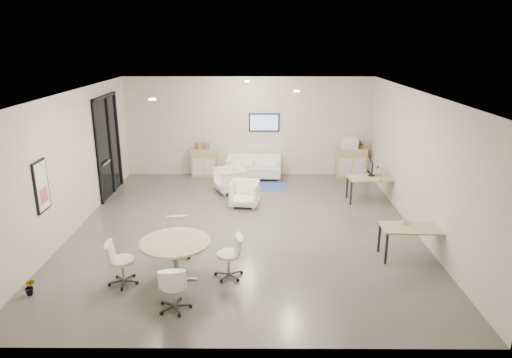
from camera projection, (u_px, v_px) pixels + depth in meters
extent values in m
cube|color=#514F4A|center=(245.00, 242.00, 11.09)|extent=(8.00, 9.00, 0.80)
cube|color=white|center=(244.00, 74.00, 9.91)|extent=(8.00, 9.00, 0.80)
cube|color=beige|center=(249.00, 125.00, 15.18)|extent=(8.00, 0.80, 3.20)
cube|color=beige|center=(233.00, 263.00, 5.81)|extent=(8.00, 0.80, 3.20)
cube|color=beige|center=(54.00, 163.00, 10.52)|extent=(0.80, 9.00, 3.20)
cube|color=beige|center=(436.00, 163.00, 10.47)|extent=(0.80, 9.00, 3.20)
cube|color=black|center=(108.00, 146.00, 12.96)|extent=(0.02, 1.90, 2.85)
cube|color=black|center=(104.00, 97.00, 12.55)|extent=(0.06, 1.90, 0.08)
cube|color=black|center=(98.00, 153.00, 12.09)|extent=(0.06, 0.08, 2.85)
cube|color=black|center=(118.00, 139.00, 13.83)|extent=(0.06, 0.08, 2.85)
cube|color=black|center=(111.00, 145.00, 13.10)|extent=(0.06, 0.07, 2.85)
cube|color=#B2B2B7|center=(106.00, 163.00, 12.64)|extent=(0.04, 0.60, 0.05)
cube|color=black|center=(41.00, 186.00, 9.00)|extent=(0.04, 0.54, 1.04)
cube|color=white|center=(42.00, 186.00, 9.00)|extent=(0.01, 0.46, 0.96)
cube|color=#D0505E|center=(44.00, 196.00, 9.06)|extent=(0.01, 0.32, 0.30)
cube|color=black|center=(264.00, 122.00, 14.72)|extent=(0.98, 0.05, 0.58)
cube|color=#87A4E9|center=(264.00, 123.00, 14.69)|extent=(0.90, 0.01, 0.50)
cylinder|color=#FFEAC6|center=(152.00, 99.00, 9.09)|extent=(0.14, 0.14, 0.03)
cylinder|color=#FFEAC6|center=(297.00, 91.00, 10.50)|extent=(0.14, 0.14, 0.03)
cylinder|color=#FFEAC6|center=(247.00, 81.00, 12.90)|extent=(0.14, 0.14, 0.03)
cube|color=tan|center=(204.00, 163.00, 14.92)|extent=(0.80, 0.40, 0.90)
cube|color=silver|center=(198.00, 167.00, 14.75)|extent=(0.34, 0.02, 0.54)
cube|color=silver|center=(209.00, 167.00, 14.75)|extent=(0.34, 0.02, 0.54)
cube|color=tan|center=(351.00, 162.00, 14.87)|extent=(0.96, 0.45, 0.96)
cube|color=silver|center=(345.00, 167.00, 14.68)|extent=(0.40, 0.02, 0.57)
cube|color=silver|center=(359.00, 167.00, 14.67)|extent=(0.40, 0.02, 0.57)
cube|color=red|center=(196.00, 146.00, 14.76)|extent=(0.04, 0.14, 0.22)
cube|color=#337FCC|center=(198.00, 146.00, 14.76)|extent=(0.04, 0.14, 0.22)
cube|color=gold|center=(200.00, 146.00, 14.76)|extent=(0.04, 0.14, 0.22)
cube|color=#4CB24C|center=(201.00, 146.00, 14.76)|extent=(0.04, 0.14, 0.22)
cube|color=#CC6619|center=(203.00, 146.00, 14.76)|extent=(0.04, 0.14, 0.22)
cube|color=purple|center=(205.00, 146.00, 14.76)|extent=(0.04, 0.14, 0.22)
cube|color=#E54C7F|center=(207.00, 146.00, 14.76)|extent=(0.04, 0.14, 0.22)
cube|color=teal|center=(209.00, 146.00, 14.76)|extent=(0.04, 0.14, 0.22)
cube|color=white|center=(350.00, 144.00, 14.68)|extent=(0.51, 0.43, 0.29)
cube|color=white|center=(350.00, 138.00, 14.63)|extent=(0.38, 0.32, 0.06)
cube|color=white|center=(254.00, 170.00, 14.73)|extent=(1.75, 0.93, 0.32)
cube|color=white|center=(254.00, 158.00, 14.95)|extent=(1.72, 0.27, 0.32)
cube|color=white|center=(230.00, 166.00, 14.69)|extent=(0.19, 0.86, 0.64)
cube|color=white|center=(278.00, 166.00, 14.68)|extent=(0.19, 0.86, 0.64)
cube|color=#304792|center=(263.00, 186.00, 14.00)|extent=(1.46, 0.98, 0.01)
imported|color=white|center=(230.00, 179.00, 13.40)|extent=(0.98, 1.01, 0.80)
imported|color=white|center=(245.00, 192.00, 12.26)|extent=(0.82, 0.78, 0.76)
cube|color=tan|center=(373.00, 178.00, 12.52)|extent=(1.40, 0.79, 0.04)
cube|color=black|center=(351.00, 193.00, 12.35)|extent=(0.05, 0.05, 0.66)
cube|color=black|center=(397.00, 193.00, 12.34)|extent=(0.05, 0.05, 0.66)
cube|color=black|center=(347.00, 187.00, 12.90)|extent=(0.05, 0.05, 0.66)
cube|color=black|center=(391.00, 187.00, 12.89)|extent=(0.05, 0.05, 0.66)
cube|color=tan|center=(414.00, 228.00, 9.25)|extent=(1.32, 0.70, 0.04)
cube|color=black|center=(386.00, 249.00, 9.09)|extent=(0.05, 0.05, 0.64)
cube|color=black|center=(447.00, 249.00, 9.08)|extent=(0.05, 0.05, 0.64)
cube|color=black|center=(379.00, 238.00, 9.62)|extent=(0.05, 0.05, 0.64)
cube|color=black|center=(436.00, 238.00, 9.61)|extent=(0.05, 0.05, 0.64)
cylinder|color=black|center=(371.00, 175.00, 12.65)|extent=(0.20, 0.20, 0.02)
cube|color=black|center=(372.00, 171.00, 12.62)|extent=(0.04, 0.03, 0.24)
cube|color=black|center=(370.00, 166.00, 12.57)|extent=(0.03, 0.50, 0.32)
cylinder|color=tan|center=(175.00, 242.00, 8.34)|extent=(1.30, 1.30, 0.04)
cylinder|color=#B2B2B7|center=(176.00, 262.00, 8.46)|extent=(0.10, 0.10, 0.75)
cube|color=#B2B2B7|center=(177.00, 279.00, 8.57)|extent=(0.76, 0.06, 0.03)
cube|color=#B2B2B7|center=(177.00, 279.00, 8.57)|extent=(0.06, 0.76, 0.03)
imported|color=#3F7F3F|center=(361.00, 144.00, 14.70)|extent=(0.37, 0.39, 0.24)
imported|color=#3F7F3F|center=(31.00, 291.00, 8.04)|extent=(0.21, 0.34, 0.14)
imported|color=white|center=(405.00, 221.00, 9.39)|extent=(0.15, 0.14, 0.12)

